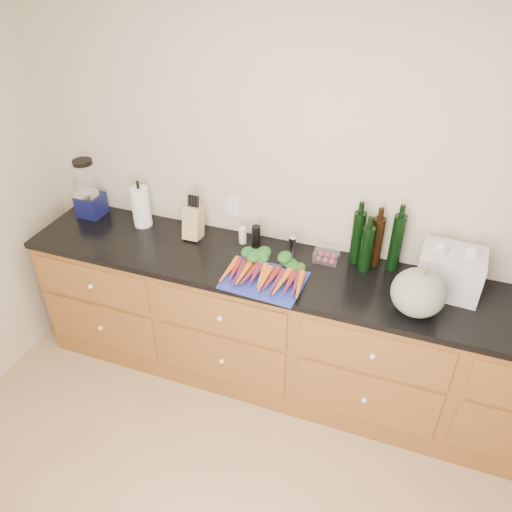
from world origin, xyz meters
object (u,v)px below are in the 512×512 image
at_px(cutting_board, 264,280).
at_px(knife_block, 193,222).
at_px(tomato_box, 327,255).
at_px(blender_appliance, 88,192).
at_px(paper_towel, 141,207).
at_px(squash, 418,293).
at_px(carrots, 267,272).

relative_size(cutting_board, knife_block, 2.09).
distance_m(knife_block, tomato_box, 0.88).
relative_size(blender_appliance, paper_towel, 1.50).
xyz_separation_m(paper_towel, knife_block, (0.39, -0.02, -0.03)).
bearing_deg(knife_block, tomato_box, 1.96).
relative_size(knife_block, tomato_box, 1.45).
bearing_deg(squash, knife_block, 168.99).
bearing_deg(knife_block, cutting_board, -26.93).
height_order(cutting_board, tomato_box, tomato_box).
xyz_separation_m(cutting_board, carrots, (0.00, 0.04, 0.03)).
bearing_deg(squash, carrots, 178.93).
xyz_separation_m(squash, paper_towel, (-1.82, 0.30, 0.01)).
height_order(squash, paper_towel, paper_towel).
distance_m(cutting_board, squash, 0.85).
distance_m(cutting_board, blender_appliance, 1.44).
height_order(paper_towel, knife_block, paper_towel).
bearing_deg(blender_appliance, carrots, -11.38).
bearing_deg(paper_towel, tomato_box, 0.45).
distance_m(carrots, tomato_box, 0.41).
height_order(carrots, blender_appliance, blender_appliance).
relative_size(paper_towel, knife_block, 1.27).
bearing_deg(knife_block, paper_towel, 177.10).
relative_size(squash, knife_block, 1.31).
height_order(carrots, tomato_box, carrots).
bearing_deg(tomato_box, paper_towel, -179.55).
height_order(blender_appliance, tomato_box, blender_appliance).
distance_m(carrots, squash, 0.84).
xyz_separation_m(squash, blender_appliance, (-2.23, 0.30, 0.05)).
distance_m(paper_towel, tomato_box, 1.28).
distance_m(cutting_board, knife_block, 0.67).
xyz_separation_m(knife_block, tomato_box, (0.88, 0.03, -0.07)).
bearing_deg(paper_towel, blender_appliance, -179.69).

